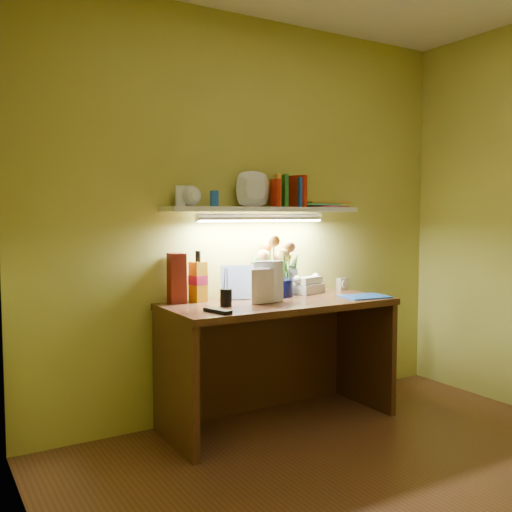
% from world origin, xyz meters
% --- Properties ---
extents(ground, '(3.00, 3.00, 0.00)m').
position_xyz_m(ground, '(0.00, 0.00, 0.00)').
color(ground, '#552F19').
rests_on(ground, ground).
extents(desk, '(1.40, 0.60, 0.75)m').
position_xyz_m(desk, '(0.00, 1.20, 0.38)').
color(desk, '#3D2410').
rests_on(desk, ground).
extents(flower_bouquet, '(0.29, 0.29, 0.38)m').
position_xyz_m(flower_bouquet, '(0.09, 1.37, 0.94)').
color(flower_bouquet, '#080C3A').
rests_on(flower_bouquet, desk).
extents(telephone, '(0.24, 0.21, 0.12)m').
position_xyz_m(telephone, '(0.34, 1.38, 0.81)').
color(telephone, beige).
rests_on(telephone, desk).
extents(desk_clock, '(0.09, 0.05, 0.08)m').
position_xyz_m(desk_clock, '(0.65, 1.39, 0.79)').
color(desk_clock, silver).
rests_on(desk_clock, desk).
extents(whisky_bottle, '(0.10, 0.10, 0.30)m').
position_xyz_m(whisky_bottle, '(-0.43, 1.42, 0.90)').
color(whisky_bottle, '#C68407').
rests_on(whisky_bottle, desk).
extents(whisky_box, '(0.10, 0.10, 0.29)m').
position_xyz_m(whisky_box, '(-0.56, 1.44, 0.90)').
color(whisky_box, '#63190E').
rests_on(whisky_box, desk).
extents(pen_cup, '(0.09, 0.09, 0.17)m').
position_xyz_m(pen_cup, '(-0.37, 1.19, 0.83)').
color(pen_cup, black).
rests_on(pen_cup, desk).
extents(art_card, '(0.21, 0.12, 0.21)m').
position_xyz_m(art_card, '(-0.18, 1.39, 0.85)').
color(art_card, white).
rests_on(art_card, desk).
extents(tv_remote, '(0.09, 0.19, 0.02)m').
position_xyz_m(tv_remote, '(-0.51, 1.02, 0.76)').
color(tv_remote, black).
rests_on(tv_remote, desk).
extents(blue_folder, '(0.31, 0.25, 0.01)m').
position_xyz_m(blue_folder, '(0.55, 1.05, 0.75)').
color(blue_folder, blue).
rests_on(blue_folder, desk).
extents(desk_book_a, '(0.15, 0.02, 0.21)m').
position_xyz_m(desk_book_a, '(-0.22, 1.15, 0.85)').
color(desk_book_a, silver).
rests_on(desk_book_a, desk).
extents(desk_book_b, '(0.18, 0.07, 0.25)m').
position_xyz_m(desk_book_b, '(-0.17, 1.22, 0.87)').
color(desk_book_b, white).
rests_on(desk_book_b, desk).
extents(wall_shelf, '(1.32, 0.28, 0.24)m').
position_xyz_m(wall_shelf, '(0.01, 1.38, 1.34)').
color(wall_shelf, white).
rests_on(wall_shelf, ground).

